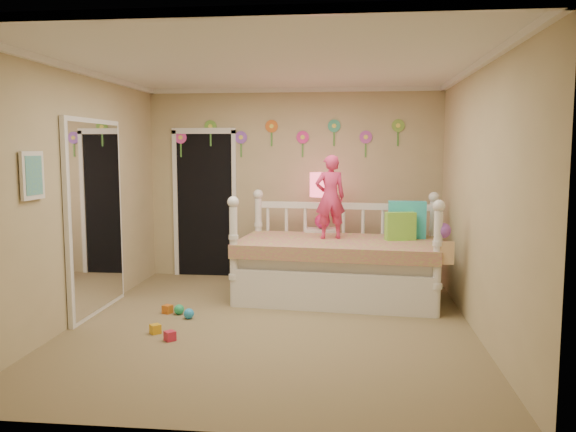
# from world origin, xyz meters

# --- Properties ---
(floor) EXTENTS (4.00, 4.50, 0.01)m
(floor) POSITION_xyz_m (0.00, 0.00, 0.00)
(floor) COLOR #7F684C
(floor) RESTS_ON ground
(ceiling) EXTENTS (4.00, 4.50, 0.01)m
(ceiling) POSITION_xyz_m (0.00, 0.00, 2.60)
(ceiling) COLOR white
(ceiling) RESTS_ON floor
(back_wall) EXTENTS (4.00, 0.01, 2.60)m
(back_wall) POSITION_xyz_m (0.00, 2.25, 1.30)
(back_wall) COLOR tan
(back_wall) RESTS_ON floor
(left_wall) EXTENTS (0.01, 4.50, 2.60)m
(left_wall) POSITION_xyz_m (-2.00, 0.00, 1.30)
(left_wall) COLOR tan
(left_wall) RESTS_ON floor
(right_wall) EXTENTS (0.01, 4.50, 2.60)m
(right_wall) POSITION_xyz_m (2.00, 0.00, 1.30)
(right_wall) COLOR tan
(right_wall) RESTS_ON floor
(crown_molding) EXTENTS (4.00, 4.50, 0.06)m
(crown_molding) POSITION_xyz_m (0.00, 0.00, 2.57)
(crown_molding) COLOR white
(crown_molding) RESTS_ON ceiling
(daybed) EXTENTS (2.47, 1.48, 1.28)m
(daybed) POSITION_xyz_m (0.64, 1.12, 0.64)
(daybed) COLOR white
(daybed) RESTS_ON floor
(pillow_turquoise) EXTENTS (0.45, 0.17, 0.44)m
(pillow_turquoise) POSITION_xyz_m (1.46, 1.36, 0.94)
(pillow_turquoise) COLOR #28C8C7
(pillow_turquoise) RESTS_ON daybed
(pillow_lime) EXTENTS (0.37, 0.20, 0.33)m
(pillow_lime) POSITION_xyz_m (1.37, 1.19, 0.88)
(pillow_lime) COLOR #82D541
(pillow_lime) RESTS_ON daybed
(child) EXTENTS (0.41, 0.32, 1.00)m
(child) POSITION_xyz_m (0.54, 1.22, 1.21)
(child) COLOR #E9356D
(child) RESTS_ON daybed
(nightstand) EXTENTS (0.47, 0.37, 0.75)m
(nightstand) POSITION_xyz_m (0.42, 1.84, 0.37)
(nightstand) COLOR white
(nightstand) RESTS_ON floor
(table_lamp) EXTENTS (0.33, 0.33, 0.73)m
(table_lamp) POSITION_xyz_m (0.42, 1.84, 1.23)
(table_lamp) COLOR #D11B64
(table_lamp) RESTS_ON nightstand
(closet_doorway) EXTENTS (0.90, 0.04, 2.07)m
(closet_doorway) POSITION_xyz_m (-1.25, 2.23, 1.03)
(closet_doorway) COLOR black
(closet_doorway) RESTS_ON back_wall
(flower_decals) EXTENTS (3.40, 0.02, 0.50)m
(flower_decals) POSITION_xyz_m (-0.09, 2.24, 1.94)
(flower_decals) COLOR #B2668C
(flower_decals) RESTS_ON back_wall
(mirror_closet) EXTENTS (0.07, 1.30, 2.10)m
(mirror_closet) POSITION_xyz_m (-1.96, 0.30, 1.05)
(mirror_closet) COLOR white
(mirror_closet) RESTS_ON left_wall
(wall_picture) EXTENTS (0.05, 0.34, 0.42)m
(wall_picture) POSITION_xyz_m (-1.97, -0.90, 1.55)
(wall_picture) COLOR white
(wall_picture) RESTS_ON left_wall
(hanging_bag) EXTENTS (0.20, 0.16, 0.36)m
(hanging_bag) POSITION_xyz_m (1.75, 0.47, 0.78)
(hanging_bag) COLOR beige
(hanging_bag) RESTS_ON daybed
(toy_scatter) EXTENTS (0.90, 1.36, 0.11)m
(toy_scatter) POSITION_xyz_m (-0.95, -0.15, 0.06)
(toy_scatter) COLOR #996666
(toy_scatter) RESTS_ON floor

